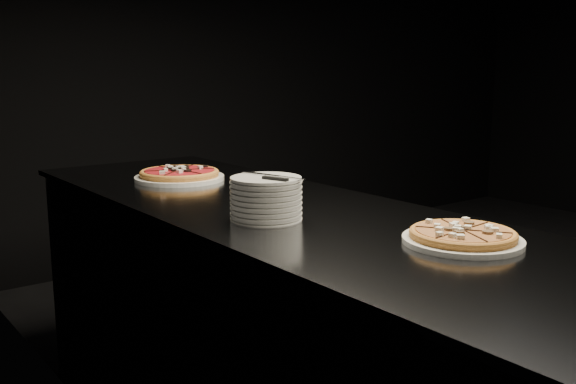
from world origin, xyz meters
TOP-DOWN VIEW (x-y plane):
  - wall_left at (-2.50, 0.00)m, footprint 0.02×5.00m
  - wall_back at (0.00, 2.50)m, footprint 5.00×0.02m
  - counter at (-2.13, 0.00)m, footprint 0.74×2.44m
  - pizza_mushroom at (-2.02, -0.61)m, footprint 0.29×0.29m
  - pizza_tomato at (-2.14, 0.64)m, footprint 0.39×0.39m
  - plate_stack at (-2.26, -0.10)m, footprint 0.20×0.20m
  - cutlery at (-2.25, -0.12)m, footprint 0.07×0.22m
  - ramekin at (-2.15, 0.01)m, footprint 0.08×0.08m

SIDE VIEW (x-z plane):
  - counter at x=-2.13m, z-range 0.00..0.92m
  - pizza_mushroom at x=-2.02m, z-range 0.92..0.96m
  - pizza_tomato at x=-2.14m, z-range 0.92..0.96m
  - ramekin at x=-2.15m, z-range 0.92..0.99m
  - plate_stack at x=-2.26m, z-range 0.92..1.04m
  - cutlery at x=-2.25m, z-range 1.04..1.05m
  - wall_left at x=-2.50m, z-range 0.00..2.80m
  - wall_back at x=0.00m, z-range 0.00..2.80m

